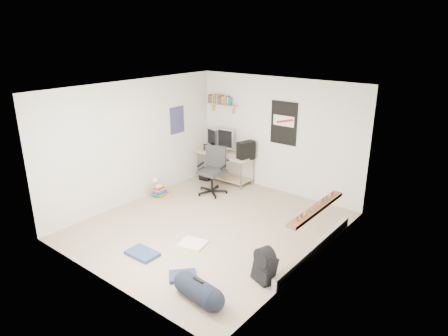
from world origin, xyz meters
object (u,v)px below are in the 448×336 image
Objects in this scene: desk at (225,166)px; book_stack at (159,190)px; office_chair at (212,172)px; backpack at (264,268)px; duffel_bag at (199,291)px.

desk is 3.00× the size of book_stack.
book_stack is (-0.78, -0.84, -0.34)m from office_chair.
desk is 3.35× the size of backpack.
desk is at bearing 91.12° from office_chair.
duffel_bag is at bearing -33.19° from desk.
duffel_bag is at bearing -96.25° from backpack.
duffel_bag is 1.25× the size of book_stack.
office_chair is at bearing 47.20° from book_stack.
backpack is 3.65m from book_stack.
desk is 1.74m from book_stack.
office_chair is 1.77× the size of duffel_bag.
desk is 4.07m from backpack.
backpack is at bearing -53.71° from office_chair.
book_stack is at bearing -149.70° from office_chair.
desk is 1.35× the size of office_chair.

